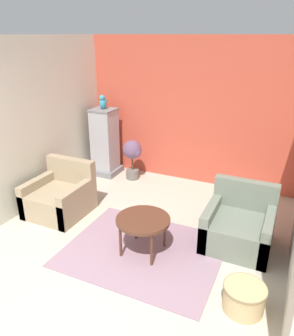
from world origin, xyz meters
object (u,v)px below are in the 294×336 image
(coffee_table, at_px, (143,222))
(parrot, at_px, (103,102))
(armchair_right, at_px, (239,227))
(wicker_basket, at_px, (244,297))
(birdcage, at_px, (105,143))
(potted_plant, at_px, (132,154))
(armchair_left, at_px, (60,197))

(coffee_table, height_order, parrot, parrot)
(coffee_table, xyz_separation_m, armchair_right, (1.08, 0.70, -0.19))
(coffee_table, height_order, armchair_right, armchair_right)
(coffee_table, relative_size, wicker_basket, 1.57)
(armchair_right, height_order, birdcage, birdcage)
(coffee_table, distance_m, armchair_right, 1.30)
(potted_plant, bearing_deg, birdcage, 177.88)
(coffee_table, bearing_deg, wicker_basket, -18.14)
(armchair_right, distance_m, birdcage, 3.21)
(coffee_table, bearing_deg, birdcage, 131.46)
(coffee_table, distance_m, potted_plant, 2.35)
(potted_plant, xyz_separation_m, wicker_basket, (2.54, -2.46, -0.35))
(armchair_left, xyz_separation_m, armchair_right, (2.71, 0.31, 0.00))
(armchair_left, bearing_deg, armchair_right, 6.63)
(birdcage, bearing_deg, armchair_right, -24.97)
(coffee_table, distance_m, armchair_left, 1.68)
(coffee_table, relative_size, armchair_left, 0.80)
(armchair_left, distance_m, parrot, 2.05)
(armchair_right, xyz_separation_m, potted_plant, (-2.28, 1.32, 0.25))
(armchair_left, height_order, birdcage, birdcage)
(birdcage, xyz_separation_m, potted_plant, (0.61, -0.02, -0.13))
(potted_plant, bearing_deg, parrot, 177.67)
(armchair_left, distance_m, birdcage, 1.71)
(armchair_right, distance_m, potted_plant, 2.64)
(armchair_right, relative_size, potted_plant, 1.11)
(coffee_table, height_order, wicker_basket, coffee_table)
(potted_plant, bearing_deg, wicker_basket, -44.09)
(coffee_table, height_order, potted_plant, potted_plant)
(coffee_table, xyz_separation_m, birdcage, (-1.81, 2.05, 0.18))
(potted_plant, bearing_deg, armchair_left, -104.79)
(armchair_right, distance_m, parrot, 3.40)
(birdcage, height_order, parrot, parrot)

